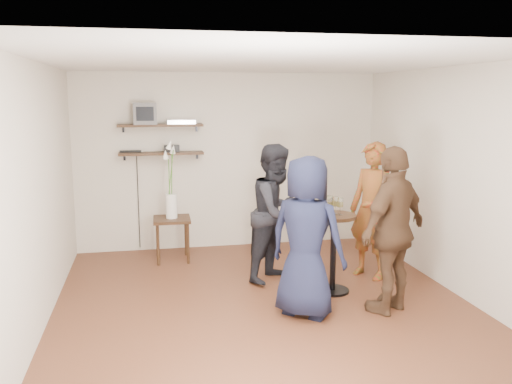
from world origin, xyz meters
TOP-DOWN VIEW (x-y plane):
  - room at (0.00, 0.00)m, footprint 4.58×5.08m
  - shelf_upper at (-1.00, 2.38)m, footprint 1.20×0.25m
  - shelf_lower at (-1.00, 2.38)m, footprint 1.20×0.25m
  - crt_monitor at (-1.21, 2.38)m, footprint 0.32×0.30m
  - dvd_deck at (-0.71, 2.38)m, footprint 0.40×0.24m
  - radio at (-0.85, 2.38)m, footprint 0.22×0.10m
  - power_strip at (-1.43, 2.42)m, footprint 0.30×0.05m
  - side_table at (-0.90, 1.90)m, footprint 0.51×0.51m
  - vase_lilies at (-0.90, 1.90)m, footprint 0.20×0.21m
  - drinks_table at (0.87, 0.27)m, footprint 0.51×0.51m
  - wine_glass_fl at (0.80, 0.24)m, footprint 0.07×0.07m
  - wine_glass_fr at (0.93, 0.24)m, footprint 0.07×0.07m
  - wine_glass_bl at (0.84, 0.35)m, footprint 0.07×0.07m
  - wine_glass_br at (0.89, 0.29)m, footprint 0.07×0.07m
  - person_plaid at (1.52, 0.70)m, footprint 0.68×0.75m
  - person_dark at (0.33, 0.84)m, footprint 1.04×1.03m
  - person_navy at (0.36, -0.32)m, footprint 0.97×0.94m
  - person_brown at (1.29, -0.39)m, footprint 1.10×0.91m

SIDE VIEW (x-z plane):
  - side_table at x=-0.90m, z-range 0.20..0.80m
  - drinks_table at x=0.87m, z-range 0.13..1.06m
  - person_navy at x=0.36m, z-range 0.00..1.68m
  - person_dark at x=0.33m, z-range 0.00..1.69m
  - person_plaid at x=1.52m, z-range 0.00..1.71m
  - person_brown at x=1.29m, z-range 0.00..1.76m
  - vase_lilies at x=-0.90m, z-range 0.40..1.49m
  - wine_glass_fr at x=0.93m, z-range 0.96..1.16m
  - wine_glass_br at x=0.89m, z-range 0.96..1.16m
  - wine_glass_bl at x=0.84m, z-range 0.96..1.17m
  - wine_glass_fl at x=0.80m, z-range 0.96..1.17m
  - room at x=0.00m, z-range -0.04..2.64m
  - shelf_lower at x=-1.00m, z-range 1.43..1.47m
  - power_strip at x=-1.43m, z-range 1.47..1.50m
  - radio at x=-0.85m, z-range 1.47..1.57m
  - shelf_upper at x=-1.00m, z-range 1.83..1.87m
  - dvd_deck at x=-0.71m, z-range 1.87..1.93m
  - crt_monitor at x=-1.21m, z-range 1.87..2.17m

